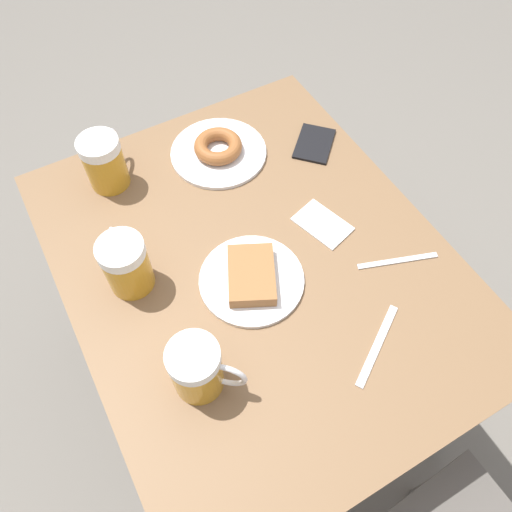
{
  "coord_description": "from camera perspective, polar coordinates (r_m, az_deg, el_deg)",
  "views": [
    {
      "loc": [
        0.28,
        0.51,
        1.64
      ],
      "look_at": [
        0.0,
        0.0,
        0.73
      ],
      "focal_mm": 35.0,
      "sensor_mm": 36.0,
      "label": 1
    }
  ],
  "objects": [
    {
      "name": "passport_near_edge",
      "position": [
        1.32,
        6.67,
        12.64
      ],
      "size": [
        0.15,
        0.15,
        0.01
      ],
      "rotation": [
        0.0,
        0.0,
        5.49
      ],
      "color": "black",
      "rests_on": "table"
    },
    {
      "name": "beer_mug_left",
      "position": [
        0.92,
        -6.68,
        -12.69
      ],
      "size": [
        0.12,
        0.12,
        0.13
      ],
      "color": "#C68C23",
      "rests_on": "table"
    },
    {
      "name": "ground_plane",
      "position": [
        1.74,
        -0.0,
        -13.22
      ],
      "size": [
        8.0,
        8.0,
        0.0
      ],
      "primitive_type": "plane",
      "color": "#666059"
    },
    {
      "name": "plate_with_donut",
      "position": [
        1.29,
        -4.32,
        12.03
      ],
      "size": [
        0.24,
        0.24,
        0.04
      ],
      "color": "silver",
      "rests_on": "table"
    },
    {
      "name": "napkin_folded",
      "position": [
        1.16,
        7.6,
        3.64
      ],
      "size": [
        0.11,
        0.14,
        0.0
      ],
      "rotation": [
        0.0,
        0.0,
        1.87
      ],
      "color": "white",
      "rests_on": "table"
    },
    {
      "name": "beer_mug_center",
      "position": [
        1.04,
        -14.65,
        -0.87
      ],
      "size": [
        0.1,
        0.14,
        0.13
      ],
      "color": "#C68C23",
      "rests_on": "table"
    },
    {
      "name": "knife",
      "position": [
        1.03,
        13.69,
        -9.86
      ],
      "size": [
        0.17,
        0.12,
        0.0
      ],
      "rotation": [
        0.0,
        0.0,
        2.13
      ],
      "color": "silver",
      "rests_on": "table"
    },
    {
      "name": "fork",
      "position": [
        1.13,
        15.87,
        -0.53
      ],
      "size": [
        0.18,
        0.07,
        0.0
      ],
      "rotation": [
        0.0,
        0.0,
        4.38
      ],
      "color": "silver",
      "rests_on": "table"
    },
    {
      "name": "plate_with_cake",
      "position": [
        1.06,
        -0.51,
        -2.49
      ],
      "size": [
        0.22,
        0.22,
        0.04
      ],
      "color": "silver",
      "rests_on": "table"
    },
    {
      "name": "beer_mug_right",
      "position": [
        1.23,
        -16.91,
        10.3
      ],
      "size": [
        0.11,
        0.13,
        0.13
      ],
      "color": "#C68C23",
      "rests_on": "table"
    },
    {
      "name": "table",
      "position": [
        1.15,
        -0.0,
        -2.18
      ],
      "size": [
        0.8,
        1.01,
        0.71
      ],
      "color": "brown",
      "rests_on": "ground_plane"
    }
  ]
}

